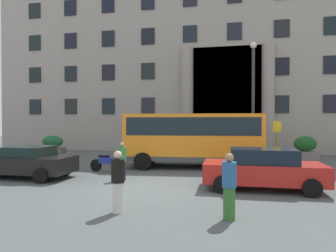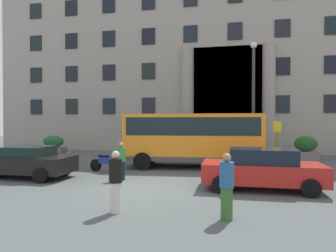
{
  "view_description": "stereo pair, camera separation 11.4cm",
  "coord_description": "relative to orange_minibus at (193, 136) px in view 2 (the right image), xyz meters",
  "views": [
    {
      "loc": [
        2.87,
        -10.37,
        2.49
      ],
      "look_at": [
        -0.53,
        6.69,
        2.21
      ],
      "focal_mm": 31.5,
      "sensor_mm": 36.0,
      "label": 1
    },
    {
      "loc": [
        2.98,
        -10.34,
        2.49
      ],
      "look_at": [
        -0.53,
        6.69,
        2.21
      ],
      "focal_mm": 31.5,
      "sensor_mm": 36.0,
      "label": 2
    }
  ],
  "objects": [
    {
      "name": "parked_sedan_far",
      "position": [
        3.08,
        -4.68,
        -0.95
      ],
      "size": [
        4.25,
        2.01,
        1.5
      ],
      "rotation": [
        0.0,
        0.0,
        0.0
      ],
      "color": "#B4221C",
      "rests_on": "ground_plane"
    },
    {
      "name": "ground_plane",
      "position": [
        -1.09,
        -5.5,
        -1.77
      ],
      "size": [
        80.0,
        64.0,
        0.12
      ],
      "primitive_type": "cube",
      "color": "#4B5352"
    },
    {
      "name": "office_building_facade",
      "position": [
        -1.08,
        11.97,
        6.85
      ],
      "size": [
        34.5,
        9.71,
        17.13
      ],
      "color": "#999689",
      "rests_on": "ground_plane"
    },
    {
      "name": "hedge_planter_entrance_right",
      "position": [
        -11.51,
        4.83,
        -1.04
      ],
      "size": [
        1.82,
        0.9,
        1.38
      ],
      "color": "#63625C",
      "rests_on": "ground_plane"
    },
    {
      "name": "pedestrian_woman_dark_dress",
      "position": [
        -1.11,
        -8.33,
        -0.86
      ],
      "size": [
        0.36,
        0.36,
        1.69
      ],
      "rotation": [
        0.0,
        0.0,
        2.98
      ],
      "color": "beige",
      "rests_on": "ground_plane"
    },
    {
      "name": "hedge_planter_entrance_left",
      "position": [
        -4.77,
        5.11,
        -1.04
      ],
      "size": [
        2.11,
        0.86,
        1.39
      ],
      "color": "slate",
      "rests_on": "ground_plane"
    },
    {
      "name": "pedestrian_child_trailing",
      "position": [
        1.85,
        -8.32,
        -0.86
      ],
      "size": [
        0.36,
        0.36,
        1.69
      ],
      "rotation": [
        0.0,
        0.0,
        3.8
      ],
      "color": "#31662B",
      "rests_on": "ground_plane"
    },
    {
      "name": "motorcycle_near_kerb",
      "position": [
        -6.83,
        -2.16,
        -1.25
      ],
      "size": [
        2.07,
        0.61,
        0.89
      ],
      "rotation": [
        0.0,
        0.0,
        0.17
      ],
      "color": "black",
      "rests_on": "ground_plane"
    },
    {
      "name": "hedge_planter_far_west",
      "position": [
        1.61,
        4.65,
        -0.98
      ],
      "size": [
        1.88,
        0.71,
        1.51
      ],
      "color": "slate",
      "rests_on": "ground_plane"
    },
    {
      "name": "pedestrian_man_red_shirt",
      "position": [
        -2.55,
        -4.08,
        -0.91
      ],
      "size": [
        0.36,
        0.36,
        1.6
      ],
      "rotation": [
        0.0,
        0.0,
        3.61
      ],
      "color": "black",
      "rests_on": "ground_plane"
    },
    {
      "name": "hedge_planter_west",
      "position": [
        6.86,
        4.82,
        -0.98
      ],
      "size": [
        1.5,
        0.81,
        1.52
      ],
      "color": "gray",
      "rests_on": "ground_plane"
    },
    {
      "name": "scooter_by_planter",
      "position": [
        3.38,
        -2.44,
        -1.26
      ],
      "size": [
        1.9,
        0.69,
        0.89
      ],
      "rotation": [
        0.0,
        0.0,
        0.24
      ],
      "color": "black",
      "rests_on": "ground_plane"
    },
    {
      "name": "motorcycle_far_end",
      "position": [
        -3.97,
        -2.39,
        -1.26
      ],
      "size": [
        1.91,
        0.65,
        0.89
      ],
      "rotation": [
        0.0,
        0.0,
        -0.21
      ],
      "color": "black",
      "rests_on": "ground_plane"
    },
    {
      "name": "bus_stop_sign",
      "position": [
        4.61,
        1.77,
        -0.16
      ],
      "size": [
        0.44,
        0.08,
        2.5
      ],
      "color": "#96971A",
      "rests_on": "ground_plane"
    },
    {
      "name": "lamppost_plaza_centre",
      "position": [
        3.38,
        2.91,
        2.59
      ],
      "size": [
        0.4,
        0.4,
        7.35
      ],
      "color": "#3B3437",
      "rests_on": "ground_plane"
    },
    {
      "name": "orange_minibus",
      "position": [
        0.0,
        0.0,
        0.0
      ],
      "size": [
        7.35,
        3.25,
        2.88
      ],
      "rotation": [
        0.0,
        0.0,
        0.08
      ],
      "color": "orange",
      "rests_on": "ground_plane"
    },
    {
      "name": "parked_sedan_second",
      "position": [
        -6.99,
        -4.44,
        -0.99
      ],
      "size": [
        4.45,
        2.02,
        1.39
      ],
      "rotation": [
        0.0,
        0.0,
        -0.01
      ],
      "color": "black",
      "rests_on": "ground_plane"
    }
  ]
}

